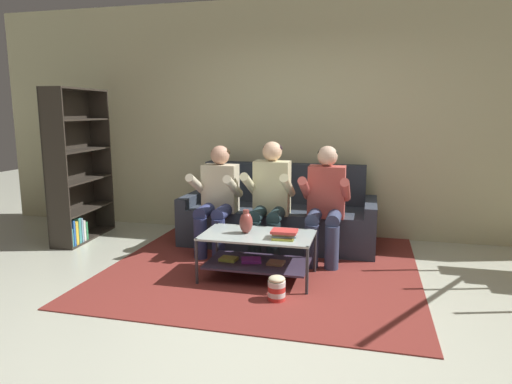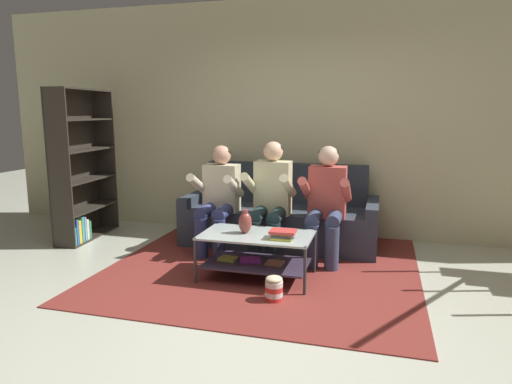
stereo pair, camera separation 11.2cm
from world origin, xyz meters
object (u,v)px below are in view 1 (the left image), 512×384
coffee_table (257,249)px  bookshelf (75,176)px  couch (279,218)px  popcorn_tub (277,288)px  book_stack (284,234)px  person_seated_right (325,199)px  vase (246,222)px  person_seated_left (217,195)px  person_seated_middle (270,195)px

coffee_table → bookshelf: bookshelf is taller
couch → coffee_table: couch is taller
popcorn_tub → book_stack: bearing=91.9°
person_seated_right → popcorn_tub: 1.30m
vase → popcorn_tub: bearing=-50.4°
person_seated_right → coffee_table: person_seated_right is taller
vase → person_seated_right: bearing=45.7°
coffee_table → book_stack: 0.34m
couch → popcorn_tub: size_ratio=10.25×
couch → book_stack: couch is taller
person_seated_left → book_stack: size_ratio=5.11×
person_seated_right → vase: (-0.66, -0.68, -0.12)m
person_seated_left → coffee_table: bearing=-47.8°
couch → book_stack: size_ratio=9.65×
person_seated_right → bookshelf: bookshelf is taller
popcorn_tub → person_seated_left: bearing=128.1°
person_seated_left → vase: size_ratio=5.34×
book_stack → bookshelf: (-2.72, 0.88, 0.31)m
coffee_table → book_stack: size_ratio=4.44×
vase → bookshelf: 2.48m
person_seated_left → popcorn_tub: bearing=-51.9°
couch → person_seated_right: (0.59, -0.52, 0.35)m
couch → bookshelf: bookshelf is taller
person_seated_middle → book_stack: 0.86m
person_seated_right → couch: bearing=138.6°
book_stack → person_seated_right: bearing=69.8°
person_seated_left → vase: (0.51, -0.68, -0.11)m
couch → person_seated_left: bearing=-138.5°
coffee_table → vase: bearing=175.9°
person_seated_left → vase: person_seated_left is taller
popcorn_tub → couch: bearing=100.6°
person_seated_right → vase: size_ratio=5.42×
coffee_table → vase: 0.27m
couch → person_seated_right: 0.86m
couch → person_seated_left: (-0.59, -0.52, 0.34)m
person_seated_right → person_seated_middle: bearing=179.7°
coffee_table → person_seated_middle: bearing=92.8°
person_seated_left → coffee_table: 0.99m
person_seated_left → book_stack: 1.19m
couch → bookshelf: bearing=-170.2°
bookshelf → couch: bearing=9.8°
person_seated_left → person_seated_middle: 0.59m
bookshelf → person_seated_right: bearing=-1.9°
vase → bookshelf: bearing=161.6°
person_seated_middle → popcorn_tub: 1.32m
person_seated_middle → book_stack: (0.30, -0.78, -0.20)m
person_seated_left → person_seated_right: 1.17m
person_seated_right → popcorn_tub: bearing=-103.4°
bookshelf → person_seated_left: bearing=-3.2°
person_seated_middle → person_seated_right: 0.59m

